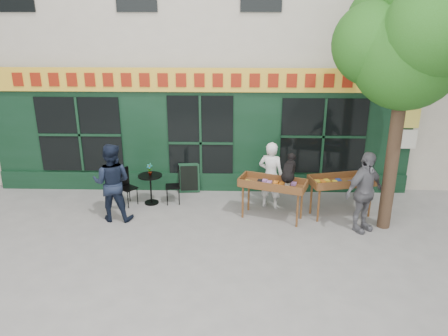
{
  "coord_description": "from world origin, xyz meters",
  "views": [
    {
      "loc": [
        0.93,
        -8.71,
        4.62
      ],
      "look_at": [
        0.67,
        0.5,
        1.31
      ],
      "focal_mm": 35.0,
      "sensor_mm": 36.0,
      "label": 1
    }
  ],
  "objects_px": {
    "book_cart_right": "(342,183)",
    "man_right": "(364,192)",
    "man_left": "(112,182)",
    "bistro_table": "(151,183)",
    "dog": "(289,168)",
    "woman": "(271,175)",
    "book_cart_center": "(273,186)"
  },
  "relations": [
    {
      "from": "book_cart_center",
      "to": "book_cart_right",
      "type": "distance_m",
      "value": 1.65
    },
    {
      "from": "man_right",
      "to": "bistro_table",
      "type": "distance_m",
      "value": 5.12
    },
    {
      "from": "woman",
      "to": "book_cart_center",
      "type": "bearing_deg",
      "value": 109.87
    },
    {
      "from": "dog",
      "to": "bistro_table",
      "type": "distance_m",
      "value": 3.52
    },
    {
      "from": "book_cart_center",
      "to": "man_left",
      "type": "height_order",
      "value": "man_left"
    },
    {
      "from": "book_cart_center",
      "to": "man_right",
      "type": "xyz_separation_m",
      "value": [
        1.94,
        -0.53,
        0.09
      ]
    },
    {
      "from": "woman",
      "to": "book_cart_right",
      "type": "height_order",
      "value": "woman"
    },
    {
      "from": "man_right",
      "to": "bistro_table",
      "type": "height_order",
      "value": "man_right"
    },
    {
      "from": "book_cart_right",
      "to": "woman",
      "type": "bearing_deg",
      "value": 151.86
    },
    {
      "from": "bistro_table",
      "to": "man_left",
      "type": "height_order",
      "value": "man_left"
    },
    {
      "from": "book_cart_right",
      "to": "man_left",
      "type": "bearing_deg",
      "value": 170.45
    },
    {
      "from": "woman",
      "to": "book_cart_right",
      "type": "relative_size",
      "value": 1.05
    },
    {
      "from": "dog",
      "to": "woman",
      "type": "distance_m",
      "value": 0.9
    },
    {
      "from": "dog",
      "to": "man_right",
      "type": "height_order",
      "value": "man_right"
    },
    {
      "from": "man_left",
      "to": "dog",
      "type": "bearing_deg",
      "value": -177.14
    },
    {
      "from": "woman",
      "to": "book_cart_right",
      "type": "distance_m",
      "value": 1.7
    },
    {
      "from": "bistro_table",
      "to": "dog",
      "type": "bearing_deg",
      "value": -13.67
    },
    {
      "from": "man_right",
      "to": "bistro_table",
      "type": "xyz_separation_m",
      "value": [
        -4.94,
        1.3,
        -0.37
      ]
    },
    {
      "from": "woman",
      "to": "bistro_table",
      "type": "distance_m",
      "value": 3.01
    },
    {
      "from": "woman",
      "to": "man_right",
      "type": "height_order",
      "value": "man_right"
    },
    {
      "from": "dog",
      "to": "book_cart_right",
      "type": "bearing_deg",
      "value": 31.53
    },
    {
      "from": "book_cart_right",
      "to": "man_right",
      "type": "bearing_deg",
      "value": -81.53
    },
    {
      "from": "dog",
      "to": "bistro_table",
      "type": "height_order",
      "value": "dog"
    },
    {
      "from": "woman",
      "to": "man_right",
      "type": "distance_m",
      "value": 2.27
    },
    {
      "from": "book_cart_center",
      "to": "dog",
      "type": "relative_size",
      "value": 2.7
    },
    {
      "from": "man_right",
      "to": "man_left",
      "type": "xyz_separation_m",
      "value": [
        -5.64,
        0.4,
        0.01
      ]
    },
    {
      "from": "book_cart_right",
      "to": "man_right",
      "type": "distance_m",
      "value": 0.81
    },
    {
      "from": "dog",
      "to": "man_left",
      "type": "relative_size",
      "value": 0.33
    },
    {
      "from": "bistro_table",
      "to": "man_left",
      "type": "distance_m",
      "value": 1.2
    },
    {
      "from": "man_left",
      "to": "bistro_table",
      "type": "bearing_deg",
      "value": -126.24
    },
    {
      "from": "book_cart_right",
      "to": "man_left",
      "type": "height_order",
      "value": "man_left"
    },
    {
      "from": "book_cart_right",
      "to": "man_right",
      "type": "height_order",
      "value": "man_right"
    }
  ]
}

